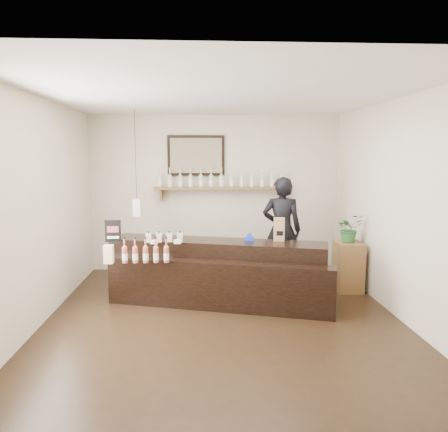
% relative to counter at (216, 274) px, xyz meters
% --- Properties ---
extents(ground, '(5.00, 5.00, 0.00)m').
position_rel_counter_xyz_m(ground, '(0.06, -0.58, -0.41)').
color(ground, black).
rests_on(ground, ground).
extents(room_shell, '(5.00, 5.00, 5.00)m').
position_rel_counter_xyz_m(room_shell, '(0.06, -0.58, 1.29)').
color(room_shell, beige).
rests_on(room_shell, ground).
extents(back_wall_decor, '(2.66, 0.96, 1.69)m').
position_rel_counter_xyz_m(back_wall_decor, '(-0.09, 1.79, 1.34)').
color(back_wall_decor, brown).
rests_on(back_wall_decor, ground).
extents(counter, '(3.14, 1.68, 1.02)m').
position_rel_counter_xyz_m(counter, '(0.00, 0.00, 0.00)').
color(counter, black).
rests_on(counter, ground).
extents(promo_sign, '(0.22, 0.03, 0.31)m').
position_rel_counter_xyz_m(promo_sign, '(-1.45, 0.09, 0.62)').
color(promo_sign, black).
rests_on(promo_sign, counter).
extents(paper_bag, '(0.17, 0.14, 0.33)m').
position_rel_counter_xyz_m(paper_bag, '(0.89, 0.04, 0.63)').
color(paper_bag, '#9F824D').
rests_on(paper_bag, counter).
extents(tape_dispenser, '(0.13, 0.07, 0.11)m').
position_rel_counter_xyz_m(tape_dispenser, '(0.47, 0.08, 0.50)').
color(tape_dispenser, '#1736A6').
rests_on(tape_dispenser, counter).
extents(side_cabinet, '(0.40, 0.53, 0.76)m').
position_rel_counter_xyz_m(side_cabinet, '(2.06, 0.45, -0.03)').
color(side_cabinet, brown).
rests_on(side_cabinet, ground).
extents(potted_plant, '(0.46, 0.42, 0.43)m').
position_rel_counter_xyz_m(potted_plant, '(2.06, 0.45, 0.56)').
color(potted_plant, '#28652D').
rests_on(potted_plant, side_cabinet).
extents(shopkeeper, '(0.81, 0.62, 1.97)m').
position_rel_counter_xyz_m(shopkeeper, '(1.11, 0.97, 0.58)').
color(shopkeeper, black).
rests_on(shopkeeper, ground).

